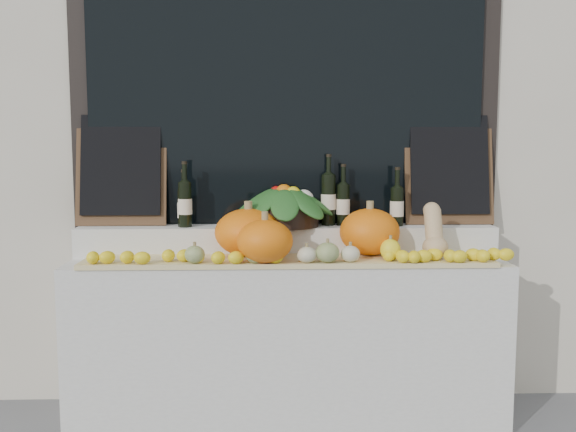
{
  "coord_description": "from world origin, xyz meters",
  "views": [
    {
      "loc": [
        -0.1,
        -1.86,
        1.5
      ],
      "look_at": [
        0.0,
        1.45,
        1.12
      ],
      "focal_mm": 40.0,
      "sensor_mm": 36.0,
      "label": 1
    }
  ],
  "objects_px": {
    "wine_bottle_tall": "(328,199)",
    "produce_bowl": "(284,205)",
    "butternut_squash": "(434,233)",
    "pumpkin_left": "(248,232)",
    "pumpkin_right": "(370,232)"
  },
  "relations": [
    {
      "from": "wine_bottle_tall",
      "to": "produce_bowl",
      "type": "bearing_deg",
      "value": -171.28
    },
    {
      "from": "produce_bowl",
      "to": "wine_bottle_tall",
      "type": "bearing_deg",
      "value": 8.72
    },
    {
      "from": "butternut_squash",
      "to": "pumpkin_left",
      "type": "bearing_deg",
      "value": 175.43
    },
    {
      "from": "butternut_squash",
      "to": "wine_bottle_tall",
      "type": "distance_m",
      "value": 0.62
    },
    {
      "from": "pumpkin_right",
      "to": "butternut_squash",
      "type": "relative_size",
      "value": 1.12
    },
    {
      "from": "wine_bottle_tall",
      "to": "butternut_squash",
      "type": "bearing_deg",
      "value": -29.23
    },
    {
      "from": "pumpkin_left",
      "to": "pumpkin_right",
      "type": "distance_m",
      "value": 0.64
    },
    {
      "from": "pumpkin_right",
      "to": "butternut_squash",
      "type": "distance_m",
      "value": 0.33
    },
    {
      "from": "produce_bowl",
      "to": "wine_bottle_tall",
      "type": "relative_size",
      "value": 1.47
    },
    {
      "from": "pumpkin_left",
      "to": "butternut_squash",
      "type": "bearing_deg",
      "value": -4.57
    },
    {
      "from": "pumpkin_right",
      "to": "produce_bowl",
      "type": "xyz_separation_m",
      "value": [
        -0.45,
        0.17,
        0.13
      ]
    },
    {
      "from": "pumpkin_right",
      "to": "wine_bottle_tall",
      "type": "height_order",
      "value": "wine_bottle_tall"
    },
    {
      "from": "pumpkin_right",
      "to": "produce_bowl",
      "type": "height_order",
      "value": "produce_bowl"
    },
    {
      "from": "pumpkin_left",
      "to": "butternut_squash",
      "type": "xyz_separation_m",
      "value": [
        0.96,
        -0.08,
        0.0
      ]
    },
    {
      "from": "pumpkin_left",
      "to": "wine_bottle_tall",
      "type": "distance_m",
      "value": 0.51
    }
  ]
}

